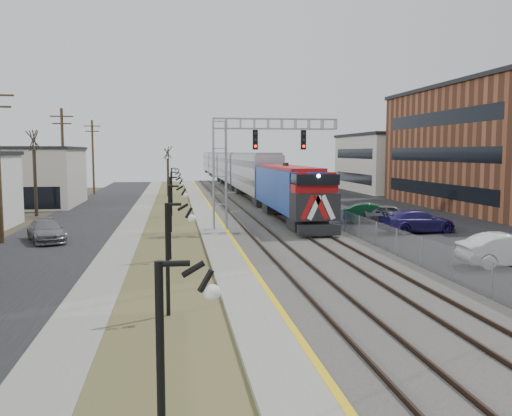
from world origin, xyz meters
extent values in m
cube|color=black|center=(-11.50, 35.00, 0.02)|extent=(7.00, 120.00, 0.04)
cube|color=gray|center=(-7.00, 35.00, 0.04)|extent=(2.00, 120.00, 0.08)
cube|color=brown|center=(-4.00, 35.00, 0.03)|extent=(4.00, 120.00, 0.06)
cube|color=gray|center=(-1.00, 35.00, 0.12)|extent=(2.00, 120.00, 0.24)
cube|color=#595651|center=(4.00, 35.00, 0.10)|extent=(8.00, 120.00, 0.20)
cube|color=black|center=(16.00, 35.00, 0.02)|extent=(16.00, 120.00, 0.04)
cube|color=gold|center=(-0.12, 35.00, 0.24)|extent=(0.24, 120.00, 0.01)
cube|color=#2D2119|center=(1.25, 35.00, 0.28)|extent=(0.08, 120.00, 0.15)
cube|color=#2D2119|center=(2.75, 35.00, 0.28)|extent=(0.08, 120.00, 0.15)
cube|color=#2D2119|center=(4.75, 35.00, 0.28)|extent=(0.08, 120.00, 0.15)
cube|color=#2D2119|center=(6.25, 35.00, 0.28)|extent=(0.08, 120.00, 0.15)
cube|color=#12379A|center=(5.50, 31.74, 2.47)|extent=(3.00, 17.00, 4.25)
cube|color=black|center=(5.50, 23.04, 0.70)|extent=(2.80, 0.50, 0.70)
cube|color=#9B9EA5|center=(5.50, 52.04, 3.01)|extent=(3.00, 22.00, 5.33)
cube|color=#9B9EA5|center=(5.50, 74.84, 3.01)|extent=(3.00, 22.00, 5.33)
cube|color=#9B9EA5|center=(5.50, 97.64, 3.01)|extent=(3.00, 22.00, 5.33)
cube|color=#9B9EA5|center=(5.50, 120.44, 3.01)|extent=(3.00, 22.00, 5.33)
cube|color=gray|center=(-0.50, 28.00, 4.00)|extent=(1.00, 1.00, 8.00)
cube|color=gray|center=(3.50, 28.00, 7.75)|extent=(9.00, 0.80, 0.80)
cube|color=black|center=(2.00, 27.55, 6.60)|extent=(0.35, 0.25, 1.40)
cube|color=black|center=(5.50, 27.55, 6.60)|extent=(0.35, 0.25, 1.40)
cylinder|color=black|center=(-4.00, -2.00, 2.00)|extent=(0.14, 0.14, 4.00)
cylinder|color=black|center=(-4.00, 8.00, 2.00)|extent=(0.14, 0.14, 4.00)
cylinder|color=black|center=(-4.00, 18.00, 2.00)|extent=(0.14, 0.14, 4.00)
cylinder|color=black|center=(-4.00, 28.00, 2.00)|extent=(0.14, 0.14, 4.00)
cylinder|color=black|center=(-4.00, 38.00, 2.00)|extent=(0.14, 0.14, 4.00)
cylinder|color=black|center=(-4.00, 50.00, 2.00)|extent=(0.14, 0.14, 4.00)
cylinder|color=#4C3823|center=(-14.50, 45.00, 5.00)|extent=(0.28, 0.28, 10.00)
cylinder|color=#4C3823|center=(-14.50, 65.00, 5.00)|extent=(0.28, 0.28, 10.00)
cube|color=gray|center=(8.20, 35.00, 0.80)|extent=(0.04, 120.00, 1.60)
cube|color=#BAB2A3|center=(-21.00, 50.00, 3.00)|extent=(14.00, 12.00, 6.00)
cube|color=brown|center=(30.00, 40.00, 6.00)|extent=(16.00, 26.00, 12.00)
cube|color=#BAB2A3|center=(30.00, 65.00, 4.00)|extent=(16.00, 18.00, 8.00)
cylinder|color=#382D23|center=(-16.00, 40.00, 2.97)|extent=(0.30, 0.30, 5.95)
cylinder|color=#382D23|center=(-4.50, 60.00, 2.45)|extent=(0.30, 0.30, 4.90)
imported|color=silver|center=(12.77, 13.73, 0.82)|extent=(5.11, 2.09, 1.65)
imported|color=navy|center=(13.26, 25.27, 0.81)|extent=(5.80, 2.93, 1.62)
imported|color=slate|center=(13.36, 30.22, 0.76)|extent=(4.79, 2.84, 1.53)
imported|color=#0B3A1D|center=(12.09, 30.81, 0.79)|extent=(5.05, 3.14, 1.57)
imported|color=slate|center=(-11.88, 25.21, 0.68)|extent=(3.48, 5.08, 1.37)
camera|label=1|loc=(-3.73, -10.65, 5.73)|focal=38.00mm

